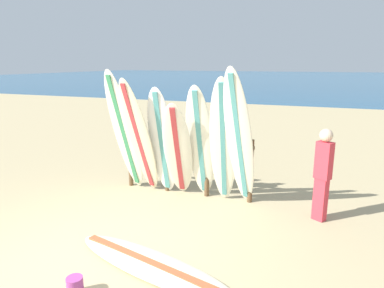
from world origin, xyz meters
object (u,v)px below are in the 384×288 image
object	(u,v)px
surfboard_rack	(187,158)
surfboard_lying_on_sand	(151,264)
surfboard_leaning_right	(223,143)
sand_bucket	(75,286)
surfboard_leaning_far_left	(125,133)
beachgoer_standing	(323,171)
surfboard_leaning_left	(139,138)
surfboard_leaning_center_right	(200,144)
surfboard_leaning_center_left	(162,142)
surfboard_leaning_center	(178,151)
surfboard_leaning_far_right	(239,141)

from	to	relation	value
surfboard_rack	surfboard_lying_on_sand	xyz separation A→B (m)	(0.50, -2.49, -0.69)
surfboard_leaning_right	sand_bucket	bearing A→B (deg)	-106.22
surfboard_leaning_far_left	surfboard_leaning_right	xyz separation A→B (m)	(1.94, 0.05, -0.05)
surfboard_rack	surfboard_lying_on_sand	world-z (taller)	surfboard_rack
surfboard_leaning_right	beachgoer_standing	distance (m)	1.68
surfboard_leaning_left	surfboard_lying_on_sand	bearing A→B (deg)	-58.35
surfboard_leaning_center_right	surfboard_lying_on_sand	size ratio (longest dim) A/B	0.86
surfboard_leaning_center_left	sand_bucket	bearing A→B (deg)	-83.67
surfboard_leaning_left	surfboard_lying_on_sand	world-z (taller)	surfboard_leaning_left
surfboard_leaning_center_left	beachgoer_standing	size ratio (longest dim) A/B	1.39
surfboard_leaning_right	surfboard_lying_on_sand	size ratio (longest dim) A/B	0.92
surfboard_lying_on_sand	surfboard_leaning_far_left	bearing A→B (deg)	127.42
surfboard_rack	sand_bucket	distance (m)	3.31
sand_bucket	surfboard_leaning_center	bearing A→B (deg)	89.72
surfboard_leaning_center_right	sand_bucket	world-z (taller)	surfboard_leaning_center_right
surfboard_leaning_center	surfboard_leaning_far_left	bearing A→B (deg)	-179.03
surfboard_rack	surfboard_leaning_center_right	distance (m)	0.58
beachgoer_standing	sand_bucket	distance (m)	3.92
beachgoer_standing	sand_bucket	bearing A→B (deg)	-130.52
surfboard_lying_on_sand	beachgoer_standing	distance (m)	3.03
surfboard_leaning_center	surfboard_leaning_left	bearing A→B (deg)	-175.38
surfboard_leaning_center	sand_bucket	xyz separation A→B (m)	(-0.01, -2.90, -0.84)
surfboard_leaning_center_right	surfboard_lying_on_sand	world-z (taller)	surfboard_leaning_center_right
surfboard_leaning_left	surfboard_leaning_center_left	bearing A→B (deg)	17.10
beachgoer_standing	surfboard_leaning_left	bearing A→B (deg)	-178.49
surfboard_lying_on_sand	surfboard_rack	bearing A→B (deg)	101.32
surfboard_leaning_right	surfboard_rack	bearing A→B (deg)	158.48
surfboard_leaning_left	surfboard_leaning_far_right	bearing A→B (deg)	0.14
surfboard_leaning_center_left	surfboard_rack	bearing A→B (deg)	37.84
surfboard_leaning_center_left	surfboard_leaning_right	size ratio (longest dim) A/B	0.91
surfboard_leaning_left	surfboard_leaning_far_right	distance (m)	1.90
surfboard_leaning_left	surfboard_leaning_far_right	size ratio (longest dim) A/B	0.92
beachgoer_standing	sand_bucket	size ratio (longest dim) A/B	7.40
surfboard_leaning_left	sand_bucket	distance (m)	3.11
surfboard_leaning_far_right	surfboard_leaning_right	bearing A→B (deg)	163.46
surfboard_rack	sand_bucket	xyz separation A→B (m)	(-0.04, -3.26, -0.62)
surfboard_rack	surfboard_leaning_right	bearing A→B (deg)	-21.52
surfboard_leaning_far_right	surfboard_lying_on_sand	size ratio (longest dim) A/B	0.98
surfboard_leaning_left	surfboard_leaning_right	distance (m)	1.60
surfboard_leaning_center_right	surfboard_leaning_far_left	bearing A→B (deg)	-175.72
surfboard_leaning_left	beachgoer_standing	world-z (taller)	surfboard_leaning_left
surfboard_leaning_left	sand_bucket	world-z (taller)	surfboard_leaning_left
surfboard_leaning_far_left	beachgoer_standing	xyz separation A→B (m)	(3.58, 0.04, -0.37)
surfboard_lying_on_sand	surfboard_leaning_right	bearing A→B (deg)	81.82
surfboard_rack	beachgoer_standing	xyz separation A→B (m)	(2.46, -0.33, 0.11)
surfboard_leaning_far_left	surfboard_leaning_center_left	size ratio (longest dim) A/B	1.14
surfboard_leaning_center	surfboard_leaning_far_right	xyz separation A→B (m)	(1.14, -0.06, 0.30)
surfboard_leaning_center_left	surfboard_leaning_center_right	size ratio (longest dim) A/B	0.97
surfboard_leaning_left	surfboard_leaning_center_right	size ratio (longest dim) A/B	1.05
surfboard_lying_on_sand	sand_bucket	distance (m)	0.94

